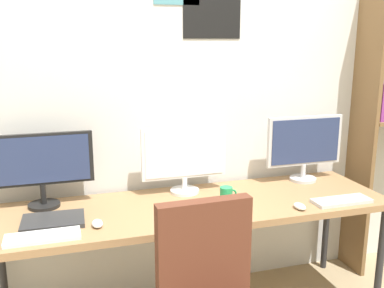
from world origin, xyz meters
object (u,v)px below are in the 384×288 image
monitor_center (184,156)px  mouse_right_side (300,206)px  desk (194,212)px  coffee_mug (227,194)px  laptop_closed (53,221)px  monitor_left (41,164)px  keyboard_center (207,217)px  keyboard_left (43,237)px  mouse_left_side (97,224)px  keyboard_right (342,201)px  monitor_right (305,145)px

monitor_center → mouse_right_side: (0.55, -0.46, -0.22)m
desk → mouse_right_side: 0.61m
coffee_mug → desk: bearing=175.0°
mouse_right_side → laptop_closed: 1.36m
monitor_left → keyboard_center: (0.84, -0.44, -0.24)m
keyboard_left → mouse_left_side: size_ratio=3.70×
desk → mouse_left_side: (-0.57, -0.16, 0.07)m
mouse_right_side → coffee_mug: coffee_mug is taller
monitor_center → coffee_mug: bearing=-49.8°
monitor_left → monitor_center: 0.84m
monitor_left → keyboard_center: size_ratio=1.72×
keyboard_right → coffee_mug: 0.68m
desk → keyboard_right: size_ratio=6.61×
keyboard_right → laptop_closed: 1.64m
mouse_right_side → laptop_closed: mouse_right_side is taller
keyboard_right → mouse_left_side: (-1.41, 0.07, 0.01)m
keyboard_center → mouse_left_side: 0.58m
coffee_mug → mouse_left_side: bearing=-169.5°
keyboard_center → coffee_mug: (0.19, 0.21, 0.04)m
monitor_right → keyboard_right: monitor_right is taller
monitor_right → monitor_center: bearing=-180.0°
monitor_left → keyboard_right: bearing=-14.7°
monitor_left → monitor_center: size_ratio=1.08×
monitor_center → coffee_mug: monitor_center is taller
keyboard_left → coffee_mug: bearing=11.6°
monitor_right → keyboard_right: bearing=-90.3°
monitor_left → monitor_right: monitor_right is taller
monitor_center → monitor_right: bearing=0.0°
mouse_right_side → monitor_left: bearing=161.6°
desk → monitor_center: size_ratio=4.32×
monitor_right → mouse_right_side: size_ratio=5.65×
desk → keyboard_right: (0.84, -0.23, 0.06)m
desk → mouse_left_side: size_ratio=24.21×
monitor_center → mouse_right_side: 0.75m
keyboard_right → coffee_mug: bearing=161.7°
monitor_center → mouse_right_side: bearing=-40.1°
keyboard_center → mouse_left_side: (-0.57, 0.07, 0.01)m
desk → keyboard_left: 0.87m
keyboard_center → keyboard_right: size_ratio=0.96×
laptop_closed → keyboard_left: bearing=-102.4°
mouse_left_side → coffee_mug: coffee_mug is taller
monitor_right → keyboard_center: monitor_right is taller
monitor_center → laptop_closed: 0.86m
keyboard_left → keyboard_center: (0.84, 0.00, 0.00)m
keyboard_left → coffee_mug: coffee_mug is taller
keyboard_left → coffee_mug: size_ratio=3.35×
keyboard_center → mouse_right_side: 0.55m
monitor_right → coffee_mug: 0.72m
mouse_left_side → coffee_mug: bearing=10.5°
desk → keyboard_center: (0.00, -0.23, 0.06)m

